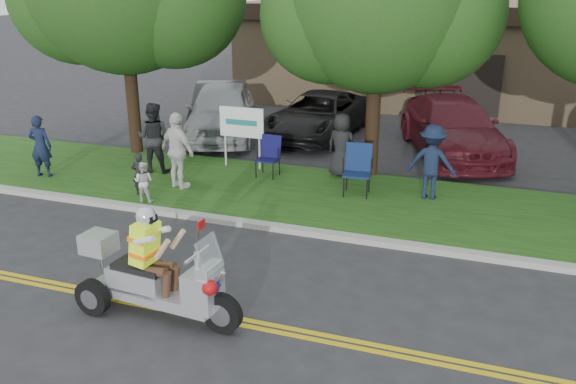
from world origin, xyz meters
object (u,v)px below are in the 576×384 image
(parked_car_mid, at_px, (319,115))
(spectator_adult_right, at_px, (178,151))
(lawn_chair_a, at_px, (358,166))
(lawn_chair_b, at_px, (269,153))
(spectator_adult_mid, at_px, (154,137))
(parked_car_left, at_px, (220,107))
(parked_car_far_left, at_px, (222,111))
(spectator_adult_left, at_px, (40,146))
(trike_scooter, at_px, (153,279))
(parked_car_right, at_px, (453,127))

(parked_car_mid, bearing_deg, spectator_adult_right, -100.80)
(lawn_chair_a, height_order, lawn_chair_b, lawn_chair_a)
(spectator_adult_mid, distance_m, parked_car_left, 5.22)
(parked_car_far_left, bearing_deg, lawn_chair_b, -69.51)
(lawn_chair_b, xyz_separation_m, spectator_adult_left, (-5.51, -2.05, 0.22))
(spectator_adult_right, bearing_deg, lawn_chair_a, -143.86)
(trike_scooter, height_order, lawn_chair_a, trike_scooter)
(parked_car_mid, bearing_deg, trike_scooter, -82.28)
(lawn_chair_a, bearing_deg, spectator_adult_left, -176.11)
(spectator_adult_right, height_order, parked_car_far_left, spectator_adult_right)
(trike_scooter, distance_m, parked_car_right, 11.50)
(trike_scooter, height_order, parked_car_right, trike_scooter)
(trike_scooter, distance_m, parked_car_left, 12.20)
(trike_scooter, relative_size, parked_car_right, 0.50)
(lawn_chair_b, relative_size, parked_car_far_left, 0.20)
(lawn_chair_b, height_order, spectator_adult_left, spectator_adult_left)
(lawn_chair_a, relative_size, parked_car_left, 0.25)
(spectator_adult_right, bearing_deg, spectator_adult_mid, -15.93)
(parked_car_left, bearing_deg, parked_car_far_left, -82.15)
(lawn_chair_b, xyz_separation_m, spectator_adult_mid, (-2.98, -0.71, 0.34))
(spectator_adult_left, bearing_deg, parked_car_right, -159.83)
(spectator_adult_mid, bearing_deg, trike_scooter, 113.85)
(spectator_adult_left, relative_size, spectator_adult_mid, 0.87)
(spectator_adult_mid, bearing_deg, spectator_adult_right, 135.22)
(lawn_chair_a, height_order, parked_car_far_left, parked_car_far_left)
(lawn_chair_a, bearing_deg, spectator_adult_right, -171.91)
(lawn_chair_a, relative_size, spectator_adult_right, 0.64)
(trike_scooter, relative_size, parked_car_left, 0.59)
(parked_car_left, xyz_separation_m, parked_car_mid, (3.44, 0.24, -0.07))
(trike_scooter, xyz_separation_m, parked_car_mid, (-0.86, 11.66, 0.08))
(spectator_adult_mid, xyz_separation_m, parked_car_right, (7.23, 4.72, -0.22))
(lawn_chair_a, xyz_separation_m, parked_car_mid, (-2.58, 5.31, -0.07))
(trike_scooter, bearing_deg, spectator_adult_right, 119.79)
(parked_car_far_left, bearing_deg, parked_car_right, -16.49)
(spectator_adult_left, xyz_separation_m, parked_car_far_left, (2.47, 5.57, -0.03))
(spectator_adult_left, height_order, parked_car_far_left, parked_car_far_left)
(lawn_chair_a, xyz_separation_m, spectator_adult_left, (-8.00, -1.45, 0.13))
(parked_car_mid, relative_size, parked_car_right, 0.92)
(parked_car_mid, bearing_deg, lawn_chair_b, -85.37)
(lawn_chair_b, bearing_deg, parked_car_mid, 93.11)
(lawn_chair_b, relative_size, parked_car_left, 0.22)
(spectator_adult_left, relative_size, parked_car_left, 0.34)
(spectator_adult_right, height_order, parked_car_left, spectator_adult_right)
(lawn_chair_b, height_order, parked_car_far_left, parked_car_far_left)
(trike_scooter, xyz_separation_m, lawn_chair_a, (1.71, 6.35, 0.14))
(spectator_adult_left, relative_size, parked_car_right, 0.29)
(lawn_chair_a, relative_size, spectator_adult_mid, 0.65)
(parked_car_right, bearing_deg, spectator_adult_mid, -167.79)
(parked_car_far_left, distance_m, parked_car_mid, 3.18)
(trike_scooter, bearing_deg, parked_car_far_left, 114.45)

